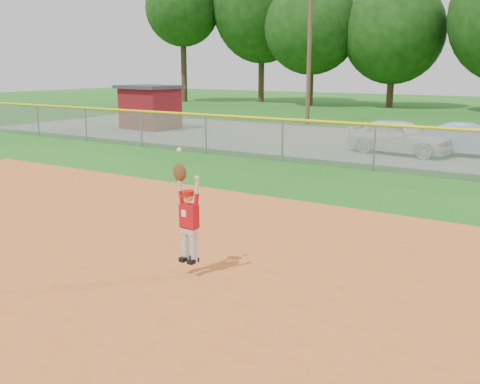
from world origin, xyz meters
name	(u,v)px	position (x,y,z in m)	size (l,w,h in m)	color
ground	(181,265)	(0.00, 0.00, 0.00)	(120.00, 120.00, 0.00)	#1E6016
clay_infield	(30,338)	(0.00, -3.00, 0.02)	(24.00, 16.00, 0.04)	#C95E24
parking_strip	(420,147)	(0.00, 16.00, 0.01)	(44.00, 10.00, 0.03)	gray
car_white_a	(399,136)	(-0.29, 13.78, 0.70)	(1.58, 3.93, 1.34)	white
car_blue	(471,140)	(2.13, 14.68, 0.63)	(1.28, 3.66, 1.21)	#8DACD2
utility_shed	(150,107)	(-14.13, 15.23, 1.20)	(3.38, 2.77, 2.34)	#5E0D11
outfield_fence	(375,144)	(0.00, 10.00, 0.88)	(40.06, 0.10, 1.55)	gray
ballplayer	(188,214)	(0.41, -0.31, 1.04)	(0.52, 0.23, 1.82)	silver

